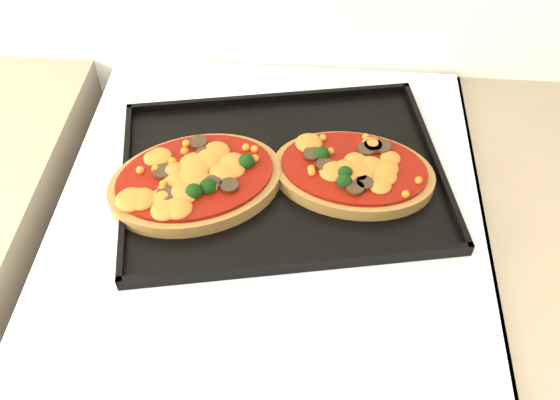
# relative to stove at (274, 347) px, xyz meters

# --- Properties ---
(stove) EXTENTS (0.60, 0.60, 0.91)m
(stove) POSITION_rel_stove_xyz_m (0.00, 0.00, 0.00)
(stove) COLOR silver
(stove) RESTS_ON floor
(baking_tray) EXTENTS (0.51, 0.41, 0.02)m
(baking_tray) POSITION_rel_stove_xyz_m (0.01, 0.03, 0.47)
(baking_tray) COLOR black
(baking_tray) RESTS_ON stove
(pizza_left) EXTENTS (0.29, 0.25, 0.04)m
(pizza_left) POSITION_rel_stove_xyz_m (-0.10, -0.01, 0.48)
(pizza_left) COLOR #A78039
(pizza_left) RESTS_ON baking_tray
(pizza_right) EXTENTS (0.24, 0.18, 0.03)m
(pizza_right) POSITION_rel_stove_xyz_m (0.11, 0.03, 0.48)
(pizza_right) COLOR #A78039
(pizza_right) RESTS_ON baking_tray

